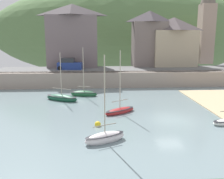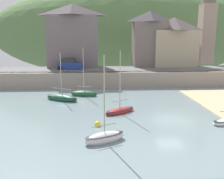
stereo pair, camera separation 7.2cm
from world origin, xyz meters
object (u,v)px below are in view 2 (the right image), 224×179
Objects in this scene: waterfront_building_right at (173,42)px; sailboat_nearest_shore at (120,110)px; parked_car_near_slipway at (70,65)px; waterfront_building_left at (73,35)px; waterfront_building_centre at (149,38)px; dinghy_open_wooden at (105,137)px; mooring_buoy at (98,124)px; church_with_spire at (207,18)px; rowboat_small_beached at (84,94)px; sailboat_far_left at (62,98)px.

waterfront_building_right reaches higher than sailboat_nearest_shore.
sailboat_nearest_shore is at bearing -63.96° from parked_car_near_slipway.
parked_car_near_slipway is at bearing -166.78° from waterfront_building_right.
waterfront_building_centre is at bearing 0.00° from waterfront_building_left.
dinghy_open_wooden is 12.37× the size of mooring_buoy.
sailboat_nearest_shore is at bearing -127.03° from church_with_spire.
sailboat_nearest_shore is (-12.20, -22.74, -6.74)m from waterfront_building_right.
sailboat_nearest_shore is (4.12, -8.22, -0.06)m from rowboat_small_beached.
waterfront_building_right is 1.34× the size of dinghy_open_wooden.
dinghy_open_wooden is (-22.01, -34.17, -11.29)m from church_with_spire.
waterfront_building_centre is at bearing 22.34° from parked_car_near_slipway.
mooring_buoy is at bearing 72.95° from dinghy_open_wooden.
sailboat_far_left is at bearing 104.27° from sailboat_nearest_shore.
waterfront_building_left reaches higher than waterfront_building_right.
waterfront_building_centre reaches higher than parked_car_near_slipway.
sailboat_nearest_shore reaches higher than mooring_buoy.
waterfront_building_centre reaches higher than dinghy_open_wooden.
waterfront_building_left is 1.69× the size of rowboat_small_beached.
waterfront_building_right is 20.04m from parked_car_near_slipway.
parked_car_near_slipway reaches higher than mooring_buoy.
mooring_buoy is at bearing -118.64° from waterfront_building_right.
waterfront_building_left is at bearing -180.00° from waterfront_building_centre.
sailboat_far_left is (-18.99, -16.84, -6.68)m from waterfront_building_right.
dinghy_open_wooden is 15.81m from rowboat_small_beached.
parked_car_near_slipway is at bearing 119.61° from sailboat_far_left.
waterfront_building_right is 2.13× the size of parked_car_near_slipway.
dinghy_open_wooden is 1.09× the size of sailboat_far_left.
rowboat_small_beached is at bearing -80.08° from waterfront_building_left.
parked_car_near_slipway is at bearing -162.60° from church_with_spire.
sailboat_far_left is at bearing -130.51° from waterfront_building_centre.
waterfront_building_left is 18.56m from sailboat_far_left.
waterfront_building_right is at bearing -0.00° from waterfront_building_centre.
waterfront_building_left is 6.67m from parked_car_near_slipway.
rowboat_small_beached is at bearing -138.35° from waterfront_building_right.
waterfront_building_left reaches higher than sailboat_far_left.
waterfront_building_right is 0.51× the size of church_with_spire.
church_with_spire reaches higher than mooring_buoy.
parked_car_near_slipway is at bearing 116.58° from rowboat_small_beached.
waterfront_building_left is 1.67× the size of dinghy_open_wooden.
church_with_spire is (26.84, 4.00, 3.51)m from waterfront_building_left.
rowboat_small_beached is at bearing 69.87° from sailboat_far_left.
waterfront_building_right is 1.36× the size of sailboat_nearest_shore.
rowboat_small_beached is 9.19m from sailboat_nearest_shore.
waterfront_building_right is 26.67m from sailboat_nearest_shore.
sailboat_nearest_shore is 1.57× the size of parked_car_near_slipway.
waterfront_building_centre reaches higher than waterfront_building_right.
sailboat_far_left is at bearing 85.06° from dinghy_open_wooden.
sailboat_far_left is at bearing -90.42° from waterfront_building_left.
church_with_spire is at bearing 31.89° from dinghy_open_wooden.
parked_car_near_slipway is (-2.83, 10.02, 2.88)m from rowboat_small_beached.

